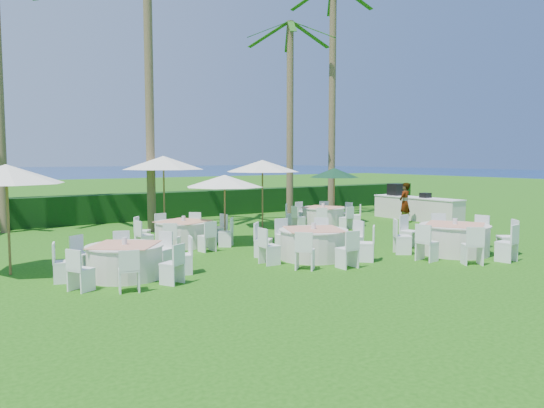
{
  "coord_description": "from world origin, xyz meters",
  "views": [
    {
      "loc": [
        -8.12,
        -10.77,
        2.77
      ],
      "look_at": [
        1.2,
        3.18,
        1.3
      ],
      "focal_mm": 35.0,
      "sensor_mm": 36.0,
      "label": 1
    }
  ],
  "objects_px": {
    "banquet_table_b": "(313,243)",
    "buffet_table": "(416,208)",
    "banquet_table_e": "(184,233)",
    "staff_person": "(405,203)",
    "umbrella_b": "(225,181)",
    "umbrella_green": "(334,173)",
    "umbrella_a": "(6,174)",
    "umbrella_d": "(262,166)",
    "banquet_table_f": "(323,216)",
    "umbrella_c": "(163,163)",
    "banquet_table_c": "(455,238)",
    "banquet_table_a": "(125,260)"
  },
  "relations": [
    {
      "from": "umbrella_green",
      "to": "umbrella_b",
      "type": "bearing_deg",
      "value": -160.35
    },
    {
      "from": "umbrella_c",
      "to": "banquet_table_e",
      "type": "bearing_deg",
      "value": -101.77
    },
    {
      "from": "banquet_table_f",
      "to": "umbrella_d",
      "type": "height_order",
      "value": "umbrella_d"
    },
    {
      "from": "banquet_table_b",
      "to": "staff_person",
      "type": "xyz_separation_m",
      "value": [
        8.25,
        4.22,
        0.42
      ]
    },
    {
      "from": "banquet_table_c",
      "to": "umbrella_a",
      "type": "distance_m",
      "value": 11.93
    },
    {
      "from": "banquet_table_b",
      "to": "umbrella_green",
      "type": "xyz_separation_m",
      "value": [
        5.76,
        5.91,
        1.69
      ]
    },
    {
      "from": "banquet_table_f",
      "to": "umbrella_c",
      "type": "height_order",
      "value": "umbrella_c"
    },
    {
      "from": "banquet_table_f",
      "to": "umbrella_c",
      "type": "bearing_deg",
      "value": 163.45
    },
    {
      "from": "umbrella_c",
      "to": "staff_person",
      "type": "distance_m",
      "value": 10.22
    },
    {
      "from": "banquet_table_b",
      "to": "banquet_table_e",
      "type": "bearing_deg",
      "value": 117.23
    },
    {
      "from": "umbrella_d",
      "to": "buffet_table",
      "type": "relative_size",
      "value": 0.66
    },
    {
      "from": "banquet_table_c",
      "to": "banquet_table_e",
      "type": "relative_size",
      "value": 1.11
    },
    {
      "from": "umbrella_green",
      "to": "banquet_table_e",
      "type": "bearing_deg",
      "value": -166.14
    },
    {
      "from": "umbrella_a",
      "to": "umbrella_b",
      "type": "bearing_deg",
      "value": 10.11
    },
    {
      "from": "umbrella_b",
      "to": "buffet_table",
      "type": "distance_m",
      "value": 10.41
    },
    {
      "from": "umbrella_d",
      "to": "umbrella_green",
      "type": "xyz_separation_m",
      "value": [
        3.38,
        -0.38,
        -0.32
      ]
    },
    {
      "from": "banquet_table_c",
      "to": "banquet_table_f",
      "type": "relative_size",
      "value": 1.13
    },
    {
      "from": "banquet_table_e",
      "to": "umbrella_a",
      "type": "height_order",
      "value": "umbrella_a"
    },
    {
      "from": "banquet_table_c",
      "to": "umbrella_c",
      "type": "relative_size",
      "value": 1.12
    },
    {
      "from": "umbrella_b",
      "to": "staff_person",
      "type": "relative_size",
      "value": 1.47
    },
    {
      "from": "umbrella_b",
      "to": "banquet_table_f",
      "type": "bearing_deg",
      "value": 18.03
    },
    {
      "from": "banquet_table_f",
      "to": "umbrella_c",
      "type": "relative_size",
      "value": 0.99
    },
    {
      "from": "buffet_table",
      "to": "staff_person",
      "type": "relative_size",
      "value": 2.58
    },
    {
      "from": "umbrella_d",
      "to": "staff_person",
      "type": "xyz_separation_m",
      "value": [
        5.87,
        -2.07,
        -1.59
      ]
    },
    {
      "from": "buffet_table",
      "to": "banquet_table_c",
      "type": "bearing_deg",
      "value": -131.72
    },
    {
      "from": "banquet_table_b",
      "to": "umbrella_d",
      "type": "bearing_deg",
      "value": 69.28
    },
    {
      "from": "umbrella_a",
      "to": "staff_person",
      "type": "distance_m",
      "value": 15.64
    },
    {
      "from": "banquet_table_c",
      "to": "umbrella_green",
      "type": "relative_size",
      "value": 1.49
    },
    {
      "from": "banquet_table_b",
      "to": "umbrella_d",
      "type": "height_order",
      "value": "umbrella_d"
    },
    {
      "from": "buffet_table",
      "to": "staff_person",
      "type": "bearing_deg",
      "value": -161.42
    },
    {
      "from": "banquet_table_e",
      "to": "umbrella_d",
      "type": "relative_size",
      "value": 1.07
    },
    {
      "from": "banquet_table_c",
      "to": "umbrella_b",
      "type": "relative_size",
      "value": 1.37
    },
    {
      "from": "umbrella_c",
      "to": "banquet_table_c",
      "type": "bearing_deg",
      "value": -59.56
    },
    {
      "from": "banquet_table_b",
      "to": "banquet_table_e",
      "type": "distance_m",
      "value": 4.48
    },
    {
      "from": "buffet_table",
      "to": "umbrella_green",
      "type": "bearing_deg",
      "value": 160.73
    },
    {
      "from": "staff_person",
      "to": "umbrella_d",
      "type": "bearing_deg",
      "value": -33.94
    },
    {
      "from": "banquet_table_b",
      "to": "buffet_table",
      "type": "height_order",
      "value": "buffet_table"
    },
    {
      "from": "banquet_table_b",
      "to": "buffet_table",
      "type": "xyz_separation_m",
      "value": [
        9.45,
        4.62,
        0.11
      ]
    },
    {
      "from": "banquet_table_e",
      "to": "umbrella_d",
      "type": "distance_m",
      "value": 5.39
    },
    {
      "from": "banquet_table_c",
      "to": "umbrella_green",
      "type": "distance_m",
      "value": 8.02
    },
    {
      "from": "banquet_table_e",
      "to": "umbrella_green",
      "type": "relative_size",
      "value": 1.34
    },
    {
      "from": "umbrella_c",
      "to": "umbrella_a",
      "type": "bearing_deg",
      "value": -140.81
    },
    {
      "from": "umbrella_a",
      "to": "buffet_table",
      "type": "xyz_separation_m",
      "value": [
        16.66,
        2.2,
        -1.84
      ]
    },
    {
      "from": "staff_person",
      "to": "banquet_table_f",
      "type": "bearing_deg",
      "value": -32.47
    },
    {
      "from": "banquet_table_c",
      "to": "staff_person",
      "type": "height_order",
      "value": "staff_person"
    },
    {
      "from": "umbrella_d",
      "to": "umbrella_green",
      "type": "height_order",
      "value": "umbrella_d"
    },
    {
      "from": "umbrella_c",
      "to": "umbrella_green",
      "type": "relative_size",
      "value": 1.33
    },
    {
      "from": "umbrella_a",
      "to": "umbrella_green",
      "type": "relative_size",
      "value": 1.12
    },
    {
      "from": "banquet_table_a",
      "to": "banquet_table_f",
      "type": "relative_size",
      "value": 1.01
    },
    {
      "from": "banquet_table_b",
      "to": "buffet_table",
      "type": "bearing_deg",
      "value": 26.06
    }
  ]
}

